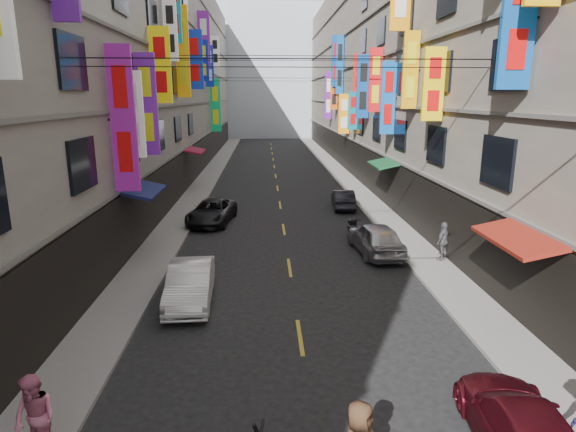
{
  "coord_description": "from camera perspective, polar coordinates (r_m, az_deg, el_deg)",
  "views": [
    {
      "loc": [
        -0.99,
        5.01,
        6.95
      ],
      "look_at": [
        -0.56,
        13.9,
        4.74
      ],
      "focal_mm": 30.0,
      "sensor_mm": 36.0,
      "label": 1
    }
  ],
  "objects": [
    {
      "name": "sidewalk_left",
      "position": [
        37.95,
        -10.36,
        3.26
      ],
      "size": [
        2.0,
        90.0,
        0.12
      ],
      "primitive_type": "cube",
      "color": "slate",
      "rests_on": "ground"
    },
    {
      "name": "car_left_mid",
      "position": [
        17.11,
        -11.51,
        -7.82
      ],
      "size": [
        1.65,
        4.23,
        1.37
      ],
      "primitive_type": "imported",
      "rotation": [
        0.0,
        0.0,
        0.05
      ],
      "color": "white",
      "rests_on": "ground"
    },
    {
      "name": "pedestrian_lfar",
      "position": [
        11.02,
        -27.78,
        -20.49
      ],
      "size": [
        1.03,
        0.9,
        1.77
      ],
      "primitive_type": "imported",
      "rotation": [
        0.0,
        0.0,
        -0.45
      ],
      "color": "pink",
      "rests_on": "sidewalk_left"
    },
    {
      "name": "sidewalk_right",
      "position": [
        38.27,
        7.78,
        3.45
      ],
      "size": [
        2.0,
        90.0,
        0.12
      ],
      "primitive_type": "cube",
      "color": "slate",
      "rests_on": "ground"
    },
    {
      "name": "street_awnings",
      "position": [
        21.36,
        -3.48,
        3.27
      ],
      "size": [
        13.99,
        35.2,
        0.41
      ],
      "color": "#144B16",
      "rests_on": "ground"
    },
    {
      "name": "building_row_right",
      "position": [
        39.28,
        17.28,
        17.05
      ],
      "size": [
        10.14,
        90.0,
        19.0
      ],
      "color": "gray",
      "rests_on": "ground"
    },
    {
      "name": "car_right_mid",
      "position": [
        22.15,
        10.35,
        -2.59
      ],
      "size": [
        2.11,
        4.43,
        1.46
      ],
      "primitive_type": "imported",
      "rotation": [
        0.0,
        0.0,
        3.23
      ],
      "color": "#B6B5BA",
      "rests_on": "ground"
    },
    {
      "name": "shop_signage",
      "position": [
        30.42,
        -1.68,
        17.99
      ],
      "size": [
        14.0,
        55.0,
        12.08
      ],
      "color": "#120EAD",
      "rests_on": "ground"
    },
    {
      "name": "pedestrian_rfar",
      "position": [
        21.57,
        17.95,
        -2.86
      ],
      "size": [
        1.11,
        1.07,
        1.69
      ],
      "primitive_type": "imported",
      "rotation": [
        0.0,
        0.0,
        3.86
      ],
      "color": "#555558",
      "rests_on": "sidewalk_right"
    },
    {
      "name": "lane_markings",
      "position": [
        34.7,
        -1.11,
        2.4
      ],
      "size": [
        0.12,
        80.2,
        0.01
      ],
      "color": "gold",
      "rests_on": "ground"
    },
    {
      "name": "scooter_far_right",
      "position": [
        24.61,
        7.67,
        -1.51
      ],
      "size": [
        0.5,
        1.8,
        1.14
      ],
      "rotation": [
        0.0,
        0.0,
        3.19
      ],
      "color": "black",
      "rests_on": "ground"
    },
    {
      "name": "car_left_far",
      "position": [
        27.43,
        -9.02,
        0.49
      ],
      "size": [
        2.78,
        4.89,
        1.29
      ],
      "primitive_type": "imported",
      "rotation": [
        0.0,
        0.0,
        -0.14
      ],
      "color": "black",
      "rests_on": "ground"
    },
    {
      "name": "car_right_far",
      "position": [
        30.93,
        6.55,
        2.02
      ],
      "size": [
        1.49,
        3.72,
        1.2
      ],
      "primitive_type": "imported",
      "rotation": [
        0.0,
        0.0,
        3.08
      ],
      "color": "#24242B",
      "rests_on": "ground"
    },
    {
      "name": "haze_block",
      "position": [
        87.09,
        -2.25,
        16.6
      ],
      "size": [
        18.0,
        8.0,
        22.0
      ],
      "primitive_type": "cube",
      "color": "#B2B9C6",
      "rests_on": "ground"
    },
    {
      "name": "building_row_left",
      "position": [
        38.67,
        -20.23,
        16.89
      ],
      "size": [
        10.14,
        90.0,
        19.0
      ],
      "color": "gray",
      "rests_on": "ground"
    },
    {
      "name": "overhead_cables",
      "position": [
        25.07,
        -0.56,
        18.18
      ],
      "size": [
        14.0,
        38.04,
        1.24
      ],
      "color": "black",
      "rests_on": "ground"
    },
    {
      "name": "car_right_near",
      "position": [
        11.28,
        26.03,
        -21.7
      ],
      "size": [
        2.23,
        4.5,
        1.26
      ],
      "primitive_type": "imported",
      "rotation": [
        0.0,
        0.0,
        3.03
      ],
      "color": "#4F0D17",
      "rests_on": "ground"
    }
  ]
}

